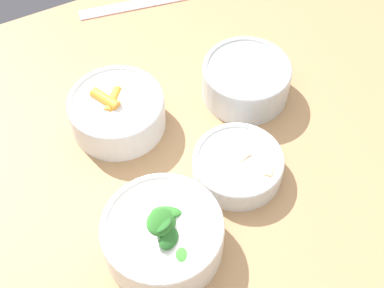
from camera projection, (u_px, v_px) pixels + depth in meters
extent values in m
cube|color=#99724C|center=(244.00, 170.00, 0.90)|extent=(1.07, 1.06, 0.03)
cube|color=olive|center=(291.00, 60.00, 1.58)|extent=(0.06, 0.06, 0.73)
cylinder|color=silver|center=(118.00, 113.00, 0.92)|extent=(0.16, 0.16, 0.06)
torus|color=silver|center=(115.00, 101.00, 0.89)|extent=(0.16, 0.16, 0.01)
cylinder|color=orange|center=(124.00, 106.00, 0.90)|extent=(0.04, 0.06, 0.02)
cylinder|color=orange|center=(104.00, 113.00, 0.89)|extent=(0.06, 0.04, 0.02)
cylinder|color=orange|center=(117.00, 106.00, 0.90)|extent=(0.03, 0.05, 0.02)
cylinder|color=orange|center=(96.00, 108.00, 0.90)|extent=(0.04, 0.03, 0.02)
cylinder|color=orange|center=(101.00, 93.00, 0.92)|extent=(0.05, 0.05, 0.02)
cylinder|color=orange|center=(113.00, 100.00, 0.90)|extent=(0.05, 0.05, 0.02)
cylinder|color=orange|center=(105.00, 99.00, 0.89)|extent=(0.04, 0.06, 0.02)
cylinder|color=white|center=(163.00, 236.00, 0.78)|extent=(0.18, 0.18, 0.06)
torus|color=white|center=(162.00, 226.00, 0.75)|extent=(0.18, 0.18, 0.01)
ellipsoid|color=#2D7028|center=(161.00, 222.00, 0.74)|extent=(0.06, 0.06, 0.05)
ellipsoid|color=#2D7028|center=(168.00, 212.00, 0.76)|extent=(0.05, 0.04, 0.04)
ellipsoid|color=#4C933D|center=(139.00, 200.00, 0.80)|extent=(0.04, 0.05, 0.02)
ellipsoid|color=#3D8433|center=(193.00, 259.00, 0.73)|extent=(0.06, 0.06, 0.03)
ellipsoid|color=#235B23|center=(169.00, 239.00, 0.73)|extent=(0.04, 0.04, 0.03)
ellipsoid|color=#235B23|center=(161.00, 225.00, 0.73)|extent=(0.05, 0.04, 0.04)
cylinder|color=silver|center=(246.00, 81.00, 0.96)|extent=(0.16, 0.16, 0.06)
torus|color=silver|center=(247.00, 68.00, 0.93)|extent=(0.16, 0.16, 0.01)
cylinder|color=#936042|center=(245.00, 85.00, 0.96)|extent=(0.14, 0.14, 0.04)
ellipsoid|color=#AD7551|center=(277.00, 84.00, 0.93)|extent=(0.01, 0.01, 0.01)
ellipsoid|color=#AD7551|center=(275.00, 68.00, 0.96)|extent=(0.01, 0.01, 0.01)
ellipsoid|color=#A36B4C|center=(255.00, 50.00, 0.98)|extent=(0.01, 0.01, 0.01)
ellipsoid|color=#AD7551|center=(254.00, 102.00, 0.91)|extent=(0.01, 0.01, 0.01)
ellipsoid|color=#8E5B3D|center=(249.00, 70.00, 0.96)|extent=(0.01, 0.01, 0.01)
ellipsoid|color=#AD7551|center=(249.00, 75.00, 0.94)|extent=(0.01, 0.01, 0.01)
ellipsoid|color=#A36B4C|center=(259.00, 64.00, 0.96)|extent=(0.01, 0.01, 0.01)
ellipsoid|color=#A36B4C|center=(216.00, 66.00, 0.96)|extent=(0.01, 0.01, 0.01)
ellipsoid|color=#AD7551|center=(262.00, 57.00, 0.97)|extent=(0.01, 0.01, 0.01)
cylinder|color=tan|center=(218.00, 82.00, 0.93)|extent=(0.03, 0.03, 0.01)
cylinder|color=tan|center=(218.00, 61.00, 0.95)|extent=(0.02, 0.02, 0.01)
cylinder|color=tan|center=(246.00, 69.00, 0.95)|extent=(0.03, 0.03, 0.01)
cylinder|color=tan|center=(256.00, 58.00, 0.96)|extent=(0.03, 0.03, 0.01)
cylinder|color=silver|center=(238.00, 166.00, 0.86)|extent=(0.15, 0.15, 0.04)
torus|color=silver|center=(238.00, 159.00, 0.85)|extent=(0.15, 0.15, 0.01)
cube|color=tan|center=(224.00, 162.00, 0.86)|extent=(0.08, 0.08, 0.02)
cube|color=tan|center=(257.00, 163.00, 0.85)|extent=(0.08, 0.08, 0.03)
cube|color=tan|center=(233.00, 155.00, 0.86)|extent=(0.05, 0.05, 0.02)
cube|color=#EFB7C6|center=(157.00, 1.00, 1.13)|extent=(0.33, 0.09, 0.00)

